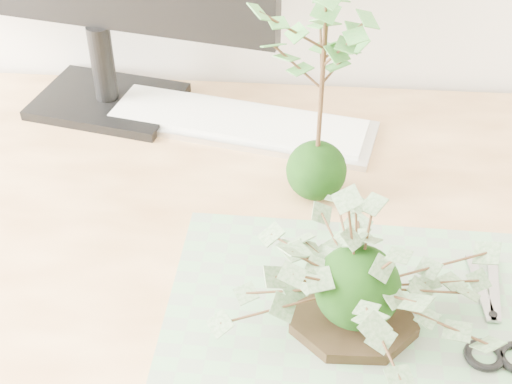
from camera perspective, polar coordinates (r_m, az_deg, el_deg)
desk at (r=1.04m, az=2.42°, el=-5.20°), size 1.60×0.70×0.74m
cutting_mat at (r=0.86m, az=8.46°, el=-9.22°), size 0.46×0.31×0.00m
stone_dish at (r=0.83m, az=7.78°, el=-10.21°), size 0.16×0.16×0.01m
ivy_kokedama at (r=0.76m, az=8.41°, el=-5.18°), size 0.27×0.27×0.19m
maple_kokedama at (r=0.88m, az=5.56°, el=12.46°), size 0.20×0.20×0.35m
keyboard at (r=1.15m, az=-1.46°, el=5.57°), size 0.46×0.22×0.02m
scissors at (r=0.85m, az=18.82°, el=-11.14°), size 0.08×0.18×0.01m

